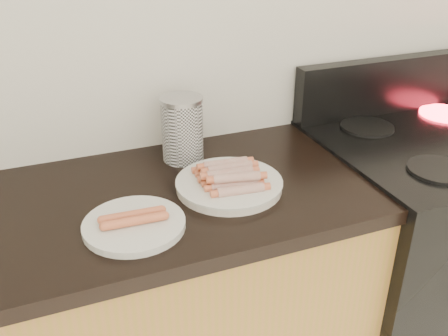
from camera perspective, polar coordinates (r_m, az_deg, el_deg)
name	(u,v)px	position (r m, az deg, el deg)	size (l,w,h in m)	color
wall_back	(178,16)	(1.53, -5.28, 16.92)	(4.00, 0.04, 2.60)	silver
stove	(417,253)	(1.99, 21.22, -9.02)	(0.76, 0.65, 0.91)	black
stove_panel	(390,85)	(1.93, 18.49, 9.00)	(0.76, 0.06, 0.20)	black
burner_near_left	(439,170)	(1.55, 23.39, -0.18)	(0.18, 0.18, 0.01)	black
burner_far_left	(367,127)	(1.78, 16.05, 4.54)	(0.18, 0.18, 0.01)	black
burner_far_right	(445,114)	(1.99, 23.95, 5.71)	(0.18, 0.18, 0.01)	#FF1E2D
main_plate	(229,185)	(1.36, 0.59, -2.01)	(0.29, 0.29, 0.02)	white
side_plate	(134,225)	(1.21, -10.23, -6.40)	(0.25, 0.25, 0.02)	white
hotdog_pile	(229,175)	(1.34, 0.60, -0.83)	(0.13, 0.19, 0.05)	maroon
plain_sausages	(133,218)	(1.20, -10.31, -5.62)	(0.14, 0.06, 0.02)	#C16F46
canister	(182,129)	(1.49, -4.79, 4.48)	(0.13, 0.13, 0.20)	white
mug	(181,138)	(1.55, -4.98, 3.40)	(0.08, 0.08, 0.10)	white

